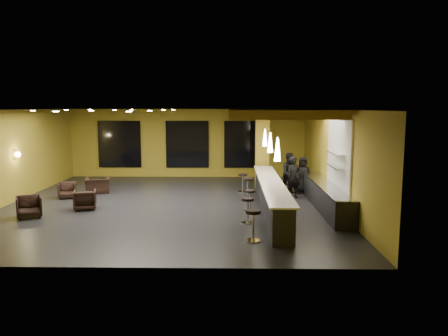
{
  "coord_description": "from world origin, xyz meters",
  "views": [
    {
      "loc": [
        2.31,
        -15.88,
        3.58
      ],
      "look_at": [
        2.0,
        0.5,
        1.3
      ],
      "focal_mm": 35.0,
      "sensor_mm": 36.0,
      "label": 1
    }
  ],
  "objects_px": {
    "pendant_2": "(265,138)",
    "bar_stool_1": "(248,207)",
    "armchair_a": "(29,207)",
    "armchair_d": "(98,185)",
    "staff_c": "(302,175)",
    "pendant_1": "(270,143)",
    "prep_counter": "(325,196)",
    "staff_b": "(290,173)",
    "staff_a": "(294,177)",
    "column": "(262,149)",
    "bar_counter": "(271,197)",
    "bar_stool_3": "(248,186)",
    "armchair_b": "(85,200)",
    "bar_stool_4": "(243,180)",
    "armchair_c": "(67,190)",
    "pendant_0": "(277,149)",
    "bar_stool_0": "(253,221)",
    "bar_stool_2": "(250,198)"
  },
  "relations": [
    {
      "from": "bar_stool_0",
      "to": "pendant_1",
      "type": "bearing_deg",
      "value": 78.97
    },
    {
      "from": "pendant_1",
      "to": "armchair_b",
      "type": "height_order",
      "value": "pendant_1"
    },
    {
      "from": "column",
      "to": "armchair_d",
      "type": "xyz_separation_m",
      "value": [
        -7.01,
        -1.48,
        -1.43
      ]
    },
    {
      "from": "staff_a",
      "to": "armchair_c",
      "type": "distance_m",
      "value": 9.02
    },
    {
      "from": "armchair_c",
      "to": "armchair_d",
      "type": "bearing_deg",
      "value": 32.69
    },
    {
      "from": "armchair_a",
      "to": "armchair_d",
      "type": "relative_size",
      "value": 0.79
    },
    {
      "from": "staff_b",
      "to": "staff_a",
      "type": "bearing_deg",
      "value": -103.33
    },
    {
      "from": "prep_counter",
      "to": "bar_stool_2",
      "type": "bearing_deg",
      "value": -168.06
    },
    {
      "from": "bar_stool_3",
      "to": "bar_stool_4",
      "type": "xyz_separation_m",
      "value": [
        -0.16,
        1.59,
        -0.05
      ]
    },
    {
      "from": "armchair_a",
      "to": "bar_stool_3",
      "type": "distance_m",
      "value": 7.81
    },
    {
      "from": "pendant_2",
      "to": "staff_c",
      "type": "xyz_separation_m",
      "value": [
        1.6,
        0.19,
        -1.57
      ]
    },
    {
      "from": "pendant_1",
      "to": "bar_stool_2",
      "type": "distance_m",
      "value": 2.08
    },
    {
      "from": "staff_a",
      "to": "armchair_c",
      "type": "relative_size",
      "value": 2.4
    },
    {
      "from": "staff_a",
      "to": "armchair_b",
      "type": "xyz_separation_m",
      "value": [
        -7.64,
        -2.12,
        -0.48
      ]
    },
    {
      "from": "staff_b",
      "to": "staff_c",
      "type": "distance_m",
      "value": 0.53
    },
    {
      "from": "staff_b",
      "to": "bar_stool_3",
      "type": "height_order",
      "value": "staff_b"
    },
    {
      "from": "armchair_b",
      "to": "bar_stool_0",
      "type": "bearing_deg",
      "value": 133.05
    },
    {
      "from": "pendant_2",
      "to": "bar_stool_1",
      "type": "xyz_separation_m",
      "value": [
        -0.86,
        -4.64,
        -1.84
      ]
    },
    {
      "from": "bar_stool_2",
      "to": "staff_a",
      "type": "bearing_deg",
      "value": 51.82
    },
    {
      "from": "staff_c",
      "to": "armchair_b",
      "type": "xyz_separation_m",
      "value": [
        -8.14,
        -3.06,
        -0.43
      ]
    },
    {
      "from": "bar_counter",
      "to": "staff_b",
      "type": "distance_m",
      "value": 3.35
    },
    {
      "from": "bar_stool_3",
      "to": "pendant_2",
      "type": "bearing_deg",
      "value": 58.28
    },
    {
      "from": "armchair_a",
      "to": "armchair_b",
      "type": "bearing_deg",
      "value": 13.11
    },
    {
      "from": "column",
      "to": "bar_stool_3",
      "type": "relative_size",
      "value": 4.04
    },
    {
      "from": "bar_stool_0",
      "to": "bar_stool_1",
      "type": "height_order",
      "value": "bar_stool_0"
    },
    {
      "from": "pendant_0",
      "to": "bar_stool_1",
      "type": "distance_m",
      "value": 2.06
    },
    {
      "from": "bar_counter",
      "to": "column",
      "type": "distance_m",
      "value": 4.77
    },
    {
      "from": "armchair_c",
      "to": "armchair_d",
      "type": "relative_size",
      "value": 0.7
    },
    {
      "from": "armchair_c",
      "to": "bar_stool_1",
      "type": "height_order",
      "value": "bar_stool_1"
    },
    {
      "from": "bar_stool_1",
      "to": "pendant_2",
      "type": "bearing_deg",
      "value": 79.53
    },
    {
      "from": "staff_c",
      "to": "column",
      "type": "bearing_deg",
      "value": 143.91
    },
    {
      "from": "armchair_b",
      "to": "bar_stool_1",
      "type": "relative_size",
      "value": 0.96
    },
    {
      "from": "bar_stool_1",
      "to": "bar_stool_4",
      "type": "distance_m",
      "value": 5.05
    },
    {
      "from": "armchair_b",
      "to": "bar_stool_2",
      "type": "bearing_deg",
      "value": 163.15
    },
    {
      "from": "column",
      "to": "staff_b",
      "type": "xyz_separation_m",
      "value": [
        1.08,
        -1.45,
        -0.9
      ]
    },
    {
      "from": "column",
      "to": "armchair_a",
      "type": "distance_m",
      "value": 9.88
    },
    {
      "from": "prep_counter",
      "to": "bar_stool_0",
      "type": "distance_m",
      "value": 4.86
    },
    {
      "from": "staff_b",
      "to": "column",
      "type": "bearing_deg",
      "value": 111.96
    },
    {
      "from": "bar_counter",
      "to": "prep_counter",
      "type": "bearing_deg",
      "value": 14.04
    },
    {
      "from": "armchair_b",
      "to": "bar_stool_1",
      "type": "distance_m",
      "value": 5.95
    },
    {
      "from": "armchair_c",
      "to": "bar_stool_2",
      "type": "distance_m",
      "value": 7.49
    },
    {
      "from": "staff_c",
      "to": "pendant_1",
      "type": "bearing_deg",
      "value": -115.4
    },
    {
      "from": "bar_counter",
      "to": "bar_stool_3",
      "type": "relative_size",
      "value": 9.24
    },
    {
      "from": "pendant_1",
      "to": "prep_counter",
      "type": "bearing_deg",
      "value": 0.0
    },
    {
      "from": "prep_counter",
      "to": "staff_a",
      "type": "xyz_separation_m",
      "value": [
        -0.9,
        1.75,
        0.4
      ]
    },
    {
      "from": "staff_c",
      "to": "bar_stool_2",
      "type": "height_order",
      "value": "staff_c"
    },
    {
      "from": "staff_a",
      "to": "bar_stool_2",
      "type": "relative_size",
      "value": 2.21
    },
    {
      "from": "armchair_c",
      "to": "armchair_d",
      "type": "xyz_separation_m",
      "value": [
        0.89,
        1.07,
        0.01
      ]
    },
    {
      "from": "bar_counter",
      "to": "staff_a",
      "type": "xyz_separation_m",
      "value": [
        1.1,
        2.25,
        0.33
      ]
    },
    {
      "from": "column",
      "to": "bar_stool_2",
      "type": "relative_size",
      "value": 4.65
    }
  ]
}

